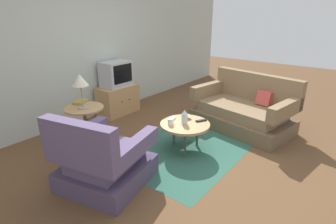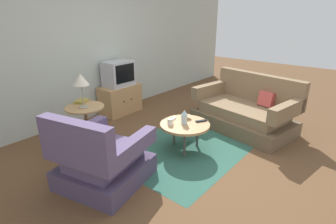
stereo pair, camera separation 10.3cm
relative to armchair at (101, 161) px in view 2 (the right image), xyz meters
The scene contains 16 objects.
ground_plane 1.36m from the armchair, 15.16° to the right, with size 16.00×16.00×0.00m, color brown.
back_wall 2.57m from the armchair, 56.81° to the left, with size 9.00×0.12×2.70m, color #B2BCB2.
area_rug 1.33m from the armchair, 11.17° to the right, with size 2.01×1.55×0.00m, color #2D5B4C.
armchair is the anchor object (origin of this frame).
couch 2.65m from the armchair, 12.88° to the right, with size 1.19×1.75×0.91m.
coffee_table 1.30m from the armchair, 11.16° to the right, with size 0.71×0.71×0.41m.
side_table 1.04m from the armchair, 64.41° to the left, with size 0.55×0.55×0.63m.
tv_stand 2.37m from the armchair, 44.05° to the left, with size 0.79×0.46×0.56m.
television 2.42m from the armchair, 44.10° to the left, with size 0.55×0.39×0.48m.
table_lamp 1.23m from the armchair, 65.13° to the left, with size 0.22×0.22×0.49m.
vase 1.30m from the armchair, 11.48° to the right, with size 0.09×0.09×0.21m.
mug 1.13m from the armchair, ahead, with size 0.12×0.07×0.09m.
bowl 1.45m from the armchair, ahead, with size 0.15×0.15×0.05m.
tv_remote_dark 1.54m from the armchair, 14.75° to the right, with size 0.17×0.12×0.02m.
tv_remote_silver 1.28m from the armchair, ahead, with size 0.15×0.09×0.02m.
book 1.30m from the armchair, 64.96° to the left, with size 0.24×0.22×0.03m.
Camera 2 is at (-2.82, -1.93, 1.90)m, focal length 28.26 mm.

